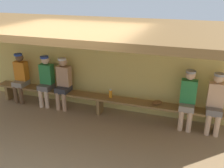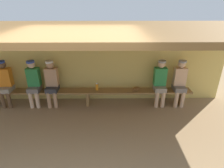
# 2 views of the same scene
# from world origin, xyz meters

# --- Properties ---
(ground_plane) EXTENTS (24.00, 24.00, 0.00)m
(ground_plane) POSITION_xyz_m (0.00, 0.00, 0.00)
(ground_plane) COLOR #9E7F59
(back_wall) EXTENTS (8.00, 0.20, 2.20)m
(back_wall) POSITION_xyz_m (0.00, 2.00, 1.10)
(back_wall) COLOR #D8BC60
(back_wall) RESTS_ON ground
(dugout_roof) EXTENTS (8.00, 2.80, 0.12)m
(dugout_roof) POSITION_xyz_m (0.00, 0.70, 2.26)
(dugout_roof) COLOR brown
(dugout_roof) RESTS_ON back_wall
(bench) EXTENTS (6.00, 0.36, 0.46)m
(bench) POSITION_xyz_m (0.00, 1.55, 0.39)
(bench) COLOR olive
(bench) RESTS_ON ground
(player_in_blue) EXTENTS (0.34, 0.42, 1.34)m
(player_in_blue) POSITION_xyz_m (2.64, 1.55, 0.75)
(player_in_blue) COLOR slate
(player_in_blue) RESTS_ON ground
(player_in_white) EXTENTS (0.34, 0.42, 1.34)m
(player_in_white) POSITION_xyz_m (-2.31, 1.55, 0.75)
(player_in_white) COLOR gray
(player_in_white) RESTS_ON ground
(player_leftmost) EXTENTS (0.34, 0.42, 1.34)m
(player_leftmost) POSITION_xyz_m (-1.51, 1.55, 0.75)
(player_leftmost) COLOR slate
(player_leftmost) RESTS_ON ground
(player_in_red) EXTENTS (0.34, 0.42, 1.34)m
(player_in_red) POSITION_xyz_m (2.08, 1.55, 0.75)
(player_in_red) COLOR gray
(player_in_red) RESTS_ON ground
(player_shirtless_tan) EXTENTS (0.34, 0.42, 1.34)m
(player_shirtless_tan) POSITION_xyz_m (-1.00, 1.55, 0.75)
(player_shirtless_tan) COLOR #333338
(player_shirtless_tan) RESTS_ON ground
(water_bottle_orange) EXTENTS (0.08, 0.08, 0.21)m
(water_bottle_orange) POSITION_xyz_m (0.27, 1.58, 0.56)
(water_bottle_orange) COLOR orange
(water_bottle_orange) RESTS_ON bench
(baseball_glove_tan) EXTENTS (0.29, 0.28, 0.09)m
(baseball_glove_tan) POSITION_xyz_m (1.42, 1.56, 0.51)
(baseball_glove_tan) COLOR brown
(baseball_glove_tan) RESTS_ON bench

